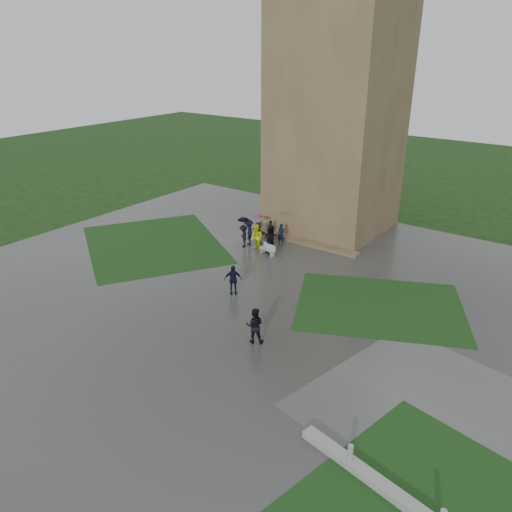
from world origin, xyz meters
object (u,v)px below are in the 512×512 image
Objects in this scene: tower at (338,110)px; pedestrian_near at (255,325)px; bench at (268,249)px; pedestrian_mid at (233,280)px.

tower is 9.88× the size of pedestrian_near.
bench is 0.77× the size of pedestrian_mid.
bench is at bearing 64.72° from pedestrian_mid.
pedestrian_near is at bearing -42.47° from bench.
tower is at bearing 52.94° from pedestrian_mid.
bench is at bearing -95.44° from tower.
tower is at bearing 100.53° from bench.
pedestrian_mid is 5.27m from pedestrian_near.
pedestrian_near reaches higher than pedestrian_mid.
pedestrian_mid reaches higher than bench.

